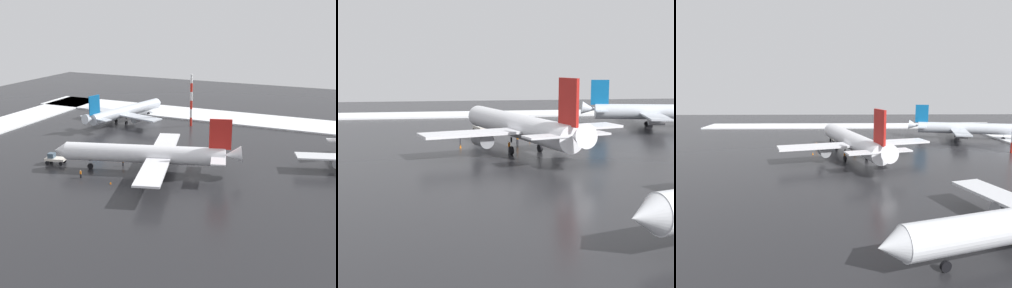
{
  "view_description": "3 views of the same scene",
  "coord_description": "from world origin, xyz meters",
  "views": [
    {
      "loc": [
        -28.74,
        79.32,
        32.92
      ],
      "look_at": [
        6.29,
        -0.81,
        5.38
      ],
      "focal_mm": 45.0,
      "sensor_mm": 36.0,
      "label": 1
    },
    {
      "loc": [
        -71.9,
        17.43,
        14.16
      ],
      "look_at": [
        -0.62,
        6.92,
        2.7
      ],
      "focal_mm": 55.0,
      "sensor_mm": 36.0,
      "label": 2
    },
    {
      "loc": [
        -63.42,
        7.03,
        16.4
      ],
      "look_at": [
        7.76,
        5.3,
        3.52
      ],
      "focal_mm": 35.0,
      "sensor_mm": 36.0,
      "label": 3
    }
  ],
  "objects": [
    {
      "name": "traffic_cone_mid_line",
      "position": [
        12.99,
        12.61,
        0.28
      ],
      "size": [
        0.36,
        0.36,
        0.55
      ],
      "primitive_type": "cone",
      "color": "orange",
      "rests_on": "ground_plane"
    },
    {
      "name": "pushback_tug",
      "position": [
        30.71,
        7.42,
        1.28
      ],
      "size": [
        4.99,
        3.24,
        2.5
      ],
      "rotation": [
        0.0,
        0.0,
        0.24
      ],
      "color": "silver",
      "rests_on": "ground_plane"
    },
    {
      "name": "ground_crew_beside_wing",
      "position": [
        20.33,
        12.23,
        0.97
      ],
      "size": [
        0.36,
        0.36,
        1.71
      ],
      "rotation": [
        0.0,
        0.0,
        1.59
      ],
      "color": "black",
      "rests_on": "ground_plane"
    },
    {
      "name": "traffic_cone_near_nose",
      "position": [
        18.68,
        -0.28,
        0.28
      ],
      "size": [
        0.36,
        0.36,
        0.55
      ],
      "primitive_type": "cone",
      "color": "orange",
      "rests_on": "ground_plane"
    },
    {
      "name": "ground_crew_by_nose_gear",
      "position": [
        15.83,
        2.48,
        0.97
      ],
      "size": [
        0.36,
        0.36,
        1.71
      ],
      "rotation": [
        0.0,
        0.0,
        5.97
      ],
      "color": "black",
      "rests_on": "ground_plane"
    },
    {
      "name": "airplane_distant_tail",
      "position": [
        34.36,
        -32.09,
        3.43
      ],
      "size": [
        28.99,
        34.58,
        10.37
      ],
      "rotation": [
        0.0,
        0.0,
        4.48
      ],
      "color": "silver",
      "rests_on": "ground_plane"
    },
    {
      "name": "ground_crew_mid_apron",
      "position": [
        7.94,
        5.15,
        0.97
      ],
      "size": [
        0.36,
        0.36,
        1.71
      ],
      "rotation": [
        0.0,
        0.0,
        4.19
      ],
      "color": "black",
      "rests_on": "ground_plane"
    },
    {
      "name": "ground_plane",
      "position": [
        0.0,
        0.0,
        0.0
      ],
      "size": [
        240.0,
        240.0,
        0.0
      ],
      "primitive_type": "plane",
      "color": "#232326"
    },
    {
      "name": "airplane_foreground_jet",
      "position": [
        8.96,
        3.38,
        4.01
      ],
      "size": [
        40.11,
        33.73,
        12.13
      ],
      "rotation": [
        0.0,
        0.0,
        0.28
      ],
      "color": "white",
      "rests_on": "ground_plane"
    },
    {
      "name": "snow_bank_right",
      "position": [
        67.0,
        0.0,
        0.22
      ],
      "size": [
        14.0,
        116.0,
        0.44
      ],
      "primitive_type": "cube",
      "color": "white",
      "rests_on": "ground_plane"
    }
  ]
}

